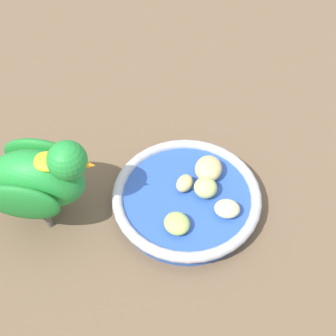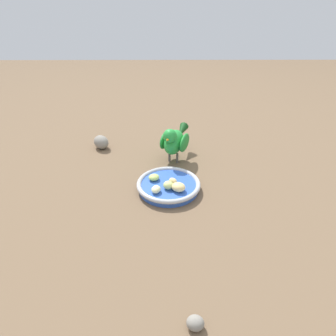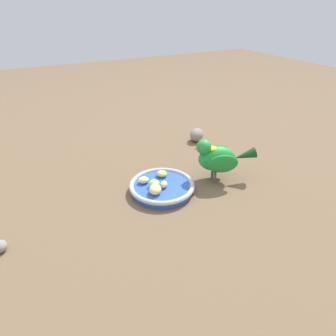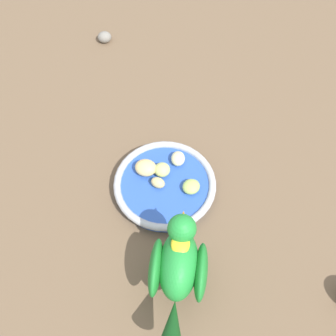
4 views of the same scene
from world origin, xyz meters
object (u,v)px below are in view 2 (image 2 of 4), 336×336
object	(u,v)px
apple_piece_0	(178,187)
rock_large	(101,142)
apple_piece_1	(168,185)
apple_piece_3	(154,177)
pebble_0	(195,323)
feeding_bowl	(169,186)
apple_piece_4	(173,181)
parrot	(174,140)
apple_piece_2	(156,189)

from	to	relation	value
apple_piece_0	rock_large	bearing A→B (deg)	-138.31
apple_piece_1	apple_piece_3	xyz separation A→B (m)	(-0.04, -0.04, -0.00)
apple_piece_3	pebble_0	world-z (taller)	apple_piece_3
apple_piece_3	rock_large	world-z (taller)	rock_large
rock_large	pebble_0	distance (m)	0.74
feeding_bowl	apple_piece_4	size ratio (longest dim) A/B	7.19
apple_piece_4	parrot	distance (m)	0.18
parrot	rock_large	bearing A→B (deg)	-90.44
feeding_bowl	apple_piece_1	bearing A→B (deg)	-1.97
apple_piece_0	pebble_0	world-z (taller)	apple_piece_0
apple_piece_1	parrot	size ratio (longest dim) A/B	0.15
parrot	apple_piece_0	bearing A→B (deg)	21.85
feeding_bowl	parrot	size ratio (longest dim) A/B	0.99
apple_piece_0	feeding_bowl	bearing A→B (deg)	-141.29
feeding_bowl	apple_piece_2	distance (m)	0.06
apple_piece_3	pebble_0	xyz separation A→B (m)	(0.44, 0.09, -0.02)
apple_piece_0	apple_piece_1	world-z (taller)	apple_piece_0
apple_piece_4	rock_large	bearing A→B (deg)	-136.51
feeding_bowl	apple_piece_1	world-z (taller)	apple_piece_1
apple_piece_4	pebble_0	distance (m)	0.42
apple_piece_3	apple_piece_1	bearing A→B (deg)	43.81
apple_piece_0	apple_piece_3	size ratio (longest dim) A/B	1.24
apple_piece_0	pebble_0	bearing A→B (deg)	2.25
feeding_bowl	parrot	xyz separation A→B (m)	(-0.17, 0.02, 0.06)
apple_piece_1	apple_piece_4	world-z (taller)	apple_piece_1
pebble_0	apple_piece_3	bearing A→B (deg)	-168.95
rock_large	feeding_bowl	bearing A→B (deg)	42.04
rock_large	pebble_0	world-z (taller)	rock_large
pebble_0	apple_piece_0	bearing A→B (deg)	-177.75
feeding_bowl	apple_piece_0	size ratio (longest dim) A/B	4.69
feeding_bowl	parrot	bearing A→B (deg)	173.25
apple_piece_1	pebble_0	xyz separation A→B (m)	(0.39, 0.04, -0.02)
apple_piece_0	rock_large	size ratio (longest dim) A/B	0.60
apple_piece_2	pebble_0	xyz separation A→B (m)	(0.37, 0.08, -0.02)
feeding_bowl	apple_piece_4	bearing A→B (deg)	91.15
apple_piece_0	parrot	xyz separation A→B (m)	(-0.21, -0.01, 0.04)
apple_piece_0	apple_piece_2	xyz separation A→B (m)	(0.01, -0.06, -0.00)
parrot	pebble_0	bearing A→B (deg)	22.10
apple_piece_2	parrot	distance (m)	0.23
apple_piece_3	rock_large	xyz separation A→B (m)	(-0.25, -0.20, -0.01)
apple_piece_0	rock_large	distance (m)	0.41
apple_piece_1	parrot	bearing A→B (deg)	173.79
apple_piece_2	apple_piece_0	bearing A→B (deg)	96.40
apple_piece_0	apple_piece_2	size ratio (longest dim) A/B	1.29
apple_piece_3	parrot	world-z (taller)	parrot
apple_piece_3	rock_large	bearing A→B (deg)	-141.02
apple_piece_4	parrot	bearing A→B (deg)	177.37
apple_piece_2	rock_large	world-z (taller)	rock_large
apple_piece_1	rock_large	world-z (taller)	rock_large
apple_piece_1	apple_piece_3	distance (m)	0.06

